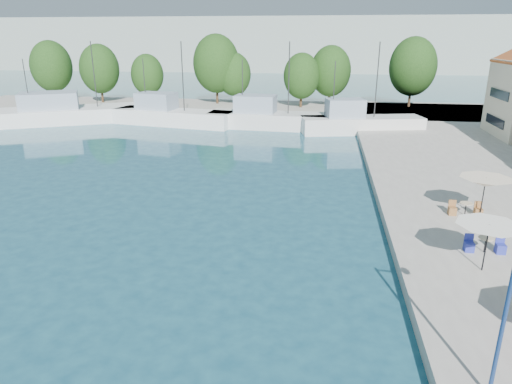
% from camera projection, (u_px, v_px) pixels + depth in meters
% --- Properties ---
extents(quay_far, '(90.00, 16.00, 0.60)m').
position_uv_depth(quay_far, '(252.00, 109.00, 66.08)').
color(quay_far, '#9B948C').
rests_on(quay_far, ground).
extents(hill_west, '(180.00, 40.00, 16.00)m').
position_uv_depth(hill_west, '(231.00, 44.00, 153.74)').
color(hill_west, '#8E9B91').
rests_on(hill_west, ground).
extents(hill_east, '(140.00, 40.00, 12.00)m').
position_uv_depth(hill_east, '(434.00, 49.00, 163.27)').
color(hill_east, '#8E9B91').
rests_on(hill_east, ground).
extents(trawler_01, '(22.63, 15.64, 10.20)m').
position_uv_depth(trawler_01, '(75.00, 113.00, 57.88)').
color(trawler_01, white).
rests_on(trawler_01, ground).
extents(trawler_02, '(15.58, 6.67, 10.20)m').
position_uv_depth(trawler_02, '(171.00, 116.00, 56.02)').
color(trawler_02, white).
rests_on(trawler_02, ground).
extents(trawler_03, '(15.84, 5.06, 10.20)m').
position_uv_depth(trawler_03, '(271.00, 119.00, 53.84)').
color(trawler_03, silver).
rests_on(trawler_03, ground).
extents(trawler_04, '(13.90, 6.36, 10.20)m').
position_uv_depth(trawler_04, '(359.00, 123.00, 51.07)').
color(trawler_04, silver).
rests_on(trawler_04, ground).
extents(tree_01, '(6.24, 6.24, 9.24)m').
position_uv_depth(tree_01, '(51.00, 66.00, 70.87)').
color(tree_01, '#3F2B19').
rests_on(tree_01, quay_far).
extents(tree_02, '(5.91, 5.91, 8.74)m').
position_uv_depth(tree_02, '(99.00, 69.00, 69.53)').
color(tree_02, '#3F2B19').
rests_on(tree_02, quay_far).
extents(tree_03, '(4.92, 4.92, 7.28)m').
position_uv_depth(tree_03, '(147.00, 75.00, 69.68)').
color(tree_03, '#3F2B19').
rests_on(tree_03, quay_far).
extents(tree_04, '(6.87, 6.87, 10.17)m').
position_uv_depth(tree_04, '(216.00, 64.00, 67.94)').
color(tree_04, '#3F2B19').
rests_on(tree_04, quay_far).
extents(tree_05, '(5.12, 5.12, 7.57)m').
position_uv_depth(tree_05, '(234.00, 74.00, 68.02)').
color(tree_05, '#3F2B19').
rests_on(tree_05, quay_far).
extents(tree_06, '(5.15, 5.15, 7.63)m').
position_uv_depth(tree_06, '(302.00, 76.00, 64.69)').
color(tree_06, '#3F2B19').
rests_on(tree_06, quay_far).
extents(tree_07, '(5.82, 5.82, 8.61)m').
position_uv_depth(tree_07, '(331.00, 71.00, 65.89)').
color(tree_07, '#3F2B19').
rests_on(tree_07, quay_far).
extents(tree_08, '(6.62, 6.62, 9.81)m').
position_uv_depth(tree_08, '(413.00, 67.00, 64.96)').
color(tree_08, '#3F2B19').
rests_on(tree_08, quay_far).
extents(umbrella_white, '(2.80, 2.80, 2.16)m').
position_uv_depth(umbrella_white, '(489.00, 230.00, 19.31)').
color(umbrella_white, black).
rests_on(umbrella_white, quay_right).
extents(umbrella_cream, '(2.82, 2.82, 2.37)m').
position_uv_depth(umbrella_cream, '(485.00, 182.00, 25.00)').
color(umbrella_cream, black).
rests_on(umbrella_cream, quay_right).
extents(cafe_table_02, '(1.82, 0.70, 0.76)m').
position_uv_depth(cafe_table_02, '(485.00, 247.00, 21.49)').
color(cafe_table_02, black).
rests_on(cafe_table_02, quay_right).
extents(cafe_table_03, '(1.82, 0.70, 0.76)m').
position_uv_depth(cafe_table_03, '(465.00, 211.00, 25.94)').
color(cafe_table_03, black).
rests_on(cafe_table_03, quay_right).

